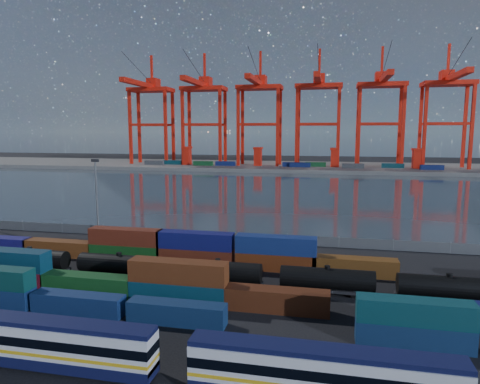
# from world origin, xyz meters

# --- Properties ---
(ground) EXTENTS (700.00, 700.00, 0.00)m
(ground) POSITION_xyz_m (0.00, 0.00, 0.00)
(ground) COLOR black
(ground) RESTS_ON ground
(harbor_water) EXTENTS (700.00, 700.00, 0.00)m
(harbor_water) POSITION_xyz_m (0.00, 105.00, 0.01)
(harbor_water) COLOR #2B363F
(harbor_water) RESTS_ON ground
(far_quay) EXTENTS (700.00, 70.00, 2.00)m
(far_quay) POSITION_xyz_m (0.00, 210.00, 1.00)
(far_quay) COLOR #514F4C
(far_quay) RESTS_ON ground
(distant_mountains) EXTENTS (2470.00, 1100.00, 520.00)m
(distant_mountains) POSITION_xyz_m (63.02, 1600.00, 220.29)
(distant_mountains) COLOR #1E2630
(distant_mountains) RESTS_ON ground
(passenger_train) EXTENTS (74.39, 2.77, 4.74)m
(passenger_train) POSITION_xyz_m (-8.20, -21.31, 2.38)
(passenger_train) COLOR silver
(passenger_train) RESTS_ON ground
(container_row_south) EXTENTS (127.62, 2.38, 5.08)m
(container_row_south) POSITION_xyz_m (1.33, -9.86, 1.90)
(container_row_south) COLOR #3D3F42
(container_row_south) RESTS_ON ground
(container_row_mid) EXTENTS (129.70, 2.64, 5.63)m
(container_row_mid) POSITION_xyz_m (-14.38, -3.94, 2.11)
(container_row_mid) COLOR #3A3E3F
(container_row_mid) RESTS_ON ground
(container_row_north) EXTENTS (128.16, 2.64, 5.62)m
(container_row_north) POSITION_xyz_m (9.30, 11.89, 2.11)
(container_row_north) COLOR navy
(container_row_north) RESTS_ON ground
(tanker_string) EXTENTS (121.71, 2.84, 4.06)m
(tanker_string) POSITION_xyz_m (-20.80, 2.98, 2.04)
(tanker_string) COLOR black
(tanker_string) RESTS_ON ground
(waterfront_fence) EXTENTS (160.12, 0.12, 2.20)m
(waterfront_fence) POSITION_xyz_m (-0.00, 28.00, 1.00)
(waterfront_fence) COLOR #595B5E
(waterfront_fence) RESTS_ON ground
(yard_light_mast) EXTENTS (1.60, 0.40, 16.60)m
(yard_light_mast) POSITION_xyz_m (-30.00, 26.00, 9.30)
(yard_light_mast) COLOR slate
(yard_light_mast) RESTS_ON ground
(gantry_cranes) EXTENTS (202.00, 51.84, 70.20)m
(gantry_cranes) POSITION_xyz_m (-7.50, 203.14, 43.03)
(gantry_cranes) COLOR red
(gantry_cranes) RESTS_ON ground
(quay_containers) EXTENTS (172.58, 10.99, 2.60)m
(quay_containers) POSITION_xyz_m (-11.00, 195.46, 3.30)
(quay_containers) COLOR navy
(quay_containers) RESTS_ON far_quay
(straddle_carriers) EXTENTS (140.00, 7.00, 11.10)m
(straddle_carriers) POSITION_xyz_m (-2.50, 200.00, 7.82)
(straddle_carriers) COLOR red
(straddle_carriers) RESTS_ON far_quay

